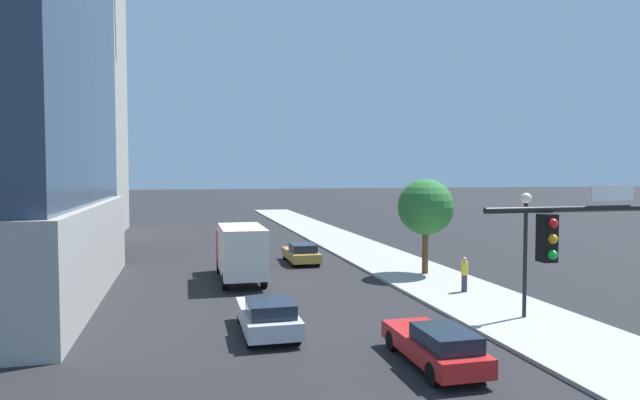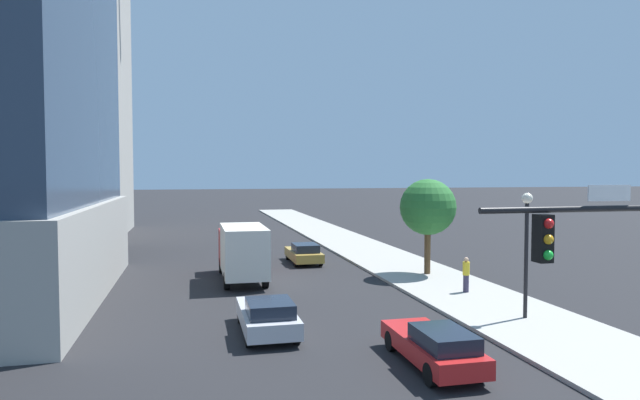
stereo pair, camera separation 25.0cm
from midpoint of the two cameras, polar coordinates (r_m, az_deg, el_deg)
sidewalk at (r=30.99m, az=11.79°, el=-8.39°), size 5.31×120.00×0.15m
construction_building at (r=59.42m, az=-26.43°, el=13.06°), size 24.61×16.70×38.27m
traffic_light_pole at (r=14.16m, az=28.03°, el=-5.66°), size 5.01×0.48×5.86m
street_lamp at (r=23.88m, az=20.31°, el=-3.39°), size 0.44×0.44×5.12m
street_tree at (r=32.69m, az=10.71°, el=-0.75°), size 3.28×3.28×5.57m
car_red at (r=18.06m, az=11.54°, el=-14.56°), size 1.72×4.71×1.37m
car_gold at (r=37.07m, az=-2.14°, el=-5.55°), size 1.86×4.51×1.35m
car_silver at (r=21.17m, az=-5.79°, el=-11.88°), size 1.94×4.63×1.41m
box_truck at (r=31.16m, az=-8.51°, el=-5.15°), size 2.31×7.15×3.16m
pedestrian_yellow_shirt at (r=28.42m, az=14.55°, el=-7.45°), size 0.34×0.34×1.74m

